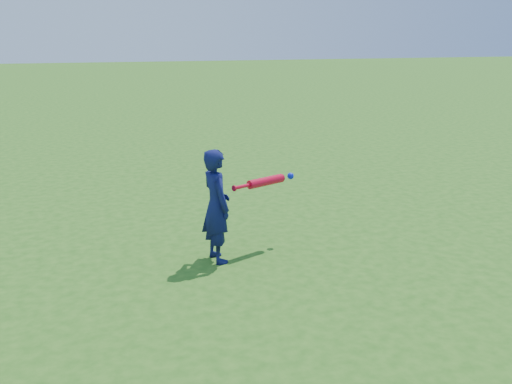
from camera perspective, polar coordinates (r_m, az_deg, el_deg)
ground at (r=5.42m, az=-0.74°, el=-7.84°), size 80.00×80.00×0.00m
child at (r=5.48m, az=-3.99°, el=-1.40°), size 0.33×0.44×1.11m
bat_swing at (r=5.78m, az=1.21°, el=1.12°), size 0.74×0.37×0.09m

